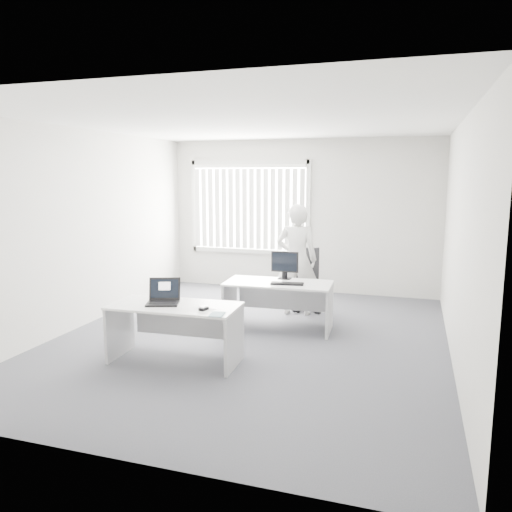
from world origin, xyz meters
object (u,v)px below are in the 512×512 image
(laptop, at_px, (162,292))
(desk_near, at_px, (175,321))
(office_chair, at_px, (308,291))
(desk_far, at_px, (278,295))
(person, at_px, (297,260))
(monitor, at_px, (285,265))

(laptop, bearing_deg, desk_near, -6.00)
(office_chair, bearing_deg, desk_far, -122.87)
(person, xyz_separation_m, monitor, (-0.04, -0.59, 0.01))
(laptop, relative_size, monitor, 0.92)
(desk_near, height_order, person, person)
(monitor, bearing_deg, laptop, -117.27)
(monitor, bearing_deg, office_chair, 80.96)
(laptop, bearing_deg, person, 48.77)
(laptop, xyz_separation_m, monitor, (0.98, 1.84, 0.05))
(desk_far, xyz_separation_m, monitor, (0.03, 0.25, 0.39))
(office_chair, distance_m, monitor, 1.09)
(laptop, bearing_deg, monitor, 43.46)
(monitor, bearing_deg, person, 87.01)
(desk_near, distance_m, desk_far, 1.76)
(desk_near, relative_size, laptop, 4.13)
(desk_far, bearing_deg, person, 82.61)
(office_chair, bearing_deg, laptop, -136.27)
(desk_near, bearing_deg, person, 67.35)
(desk_near, height_order, monitor, monitor)
(desk_near, xyz_separation_m, monitor, (0.84, 1.81, 0.39))
(desk_near, relative_size, person, 0.88)
(desk_far, height_order, office_chair, office_chair)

